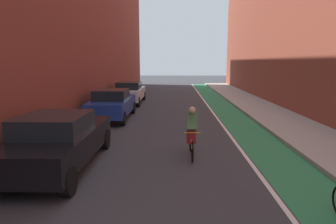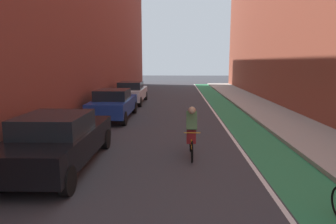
% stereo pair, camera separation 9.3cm
% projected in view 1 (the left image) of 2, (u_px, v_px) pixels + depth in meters
% --- Properties ---
extents(ground_plane, '(95.92, 95.92, 0.00)m').
position_uv_depth(ground_plane, '(172.00, 120.00, 14.74)').
color(ground_plane, '#38383D').
extents(bike_lane_paint, '(1.60, 43.60, 0.00)m').
position_uv_depth(bike_lane_paint, '(230.00, 113.00, 16.63)').
color(bike_lane_paint, '#2D8451').
rests_on(bike_lane_paint, ground).
extents(lane_divider_stripe, '(0.12, 43.60, 0.00)m').
position_uv_depth(lane_divider_stripe, '(214.00, 113.00, 16.65)').
color(lane_divider_stripe, white).
rests_on(lane_divider_stripe, ground).
extents(sidewalk_right, '(2.73, 43.60, 0.14)m').
position_uv_depth(sidewalk_right, '(268.00, 112.00, 16.57)').
color(sidewalk_right, '#A8A59E').
rests_on(sidewalk_right, ground).
extents(parked_sedan_black, '(1.97, 4.66, 1.53)m').
position_uv_depth(parked_sedan_black, '(58.00, 140.00, 8.01)').
color(parked_sedan_black, black).
rests_on(parked_sedan_black, ground).
extents(parked_sedan_blue, '(1.84, 4.40, 1.53)m').
position_uv_depth(parked_sedan_blue, '(112.00, 104.00, 14.92)').
color(parked_sedan_blue, navy).
rests_on(parked_sedan_blue, ground).
extents(parked_sedan_white, '(1.83, 4.67, 1.53)m').
position_uv_depth(parked_sedan_white, '(130.00, 92.00, 20.59)').
color(parked_sedan_white, silver).
rests_on(parked_sedan_white, ground).
extents(cyclist_trailing, '(0.48, 1.68, 1.60)m').
position_uv_depth(cyclist_trailing, '(191.00, 130.00, 8.97)').
color(cyclist_trailing, black).
rests_on(cyclist_trailing, ground).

